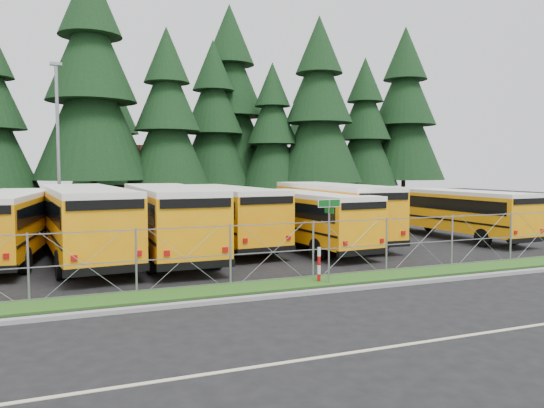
{
  "coord_description": "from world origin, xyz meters",
  "views": [
    {
      "loc": [
        -9.07,
        -17.38,
        3.86
      ],
      "look_at": [
        -0.55,
        4.0,
        2.25
      ],
      "focal_mm": 35.0,
      "sensor_mm": 36.0,
      "label": 1
    }
  ],
  "objects_px": {
    "bus_1": "(11,227)",
    "striped_bollard": "(319,265)",
    "bus_east": "(456,214)",
    "street_sign": "(329,223)",
    "bus_3": "(167,222)",
    "bus_2": "(84,225)",
    "bus_4": "(222,217)",
    "bus_6": "(329,213)",
    "bus_5": "(304,220)",
    "light_standard": "(58,140)"
  },
  "relations": [
    {
      "from": "bus_east",
      "to": "bus_6",
      "type": "bearing_deg",
      "value": 164.67
    },
    {
      "from": "bus_5",
      "to": "bus_east",
      "type": "height_order",
      "value": "bus_5"
    },
    {
      "from": "bus_4",
      "to": "bus_5",
      "type": "distance_m",
      "value": 3.98
    },
    {
      "from": "bus_4",
      "to": "striped_bollard",
      "type": "bearing_deg",
      "value": -89.47
    },
    {
      "from": "bus_5",
      "to": "bus_4",
      "type": "bearing_deg",
      "value": 144.54
    },
    {
      "from": "bus_2",
      "to": "bus_east",
      "type": "height_order",
      "value": "bus_2"
    },
    {
      "from": "bus_2",
      "to": "bus_3",
      "type": "distance_m",
      "value": 3.36
    },
    {
      "from": "bus_4",
      "to": "bus_6",
      "type": "relative_size",
      "value": 0.97
    },
    {
      "from": "bus_1",
      "to": "light_standard",
      "type": "distance_m",
      "value": 11.7
    },
    {
      "from": "bus_2",
      "to": "light_standard",
      "type": "xyz_separation_m",
      "value": [
        -0.93,
        12.14,
        3.98
      ]
    },
    {
      "from": "bus_1",
      "to": "striped_bollard",
      "type": "distance_m",
      "value": 13.03
    },
    {
      "from": "bus_east",
      "to": "street_sign",
      "type": "xyz_separation_m",
      "value": [
        -11.63,
        -7.41,
        0.73
      ]
    },
    {
      "from": "bus_2",
      "to": "bus_6",
      "type": "distance_m",
      "value": 12.13
    },
    {
      "from": "bus_1",
      "to": "bus_4",
      "type": "distance_m",
      "value": 9.19
    },
    {
      "from": "bus_2",
      "to": "light_standard",
      "type": "height_order",
      "value": "light_standard"
    },
    {
      "from": "bus_1",
      "to": "striped_bollard",
      "type": "xyz_separation_m",
      "value": [
        9.88,
        -8.46,
        -0.82
      ]
    },
    {
      "from": "bus_5",
      "to": "bus_east",
      "type": "distance_m",
      "value": 9.12
    },
    {
      "from": "bus_1",
      "to": "bus_2",
      "type": "bearing_deg",
      "value": -17.88
    },
    {
      "from": "street_sign",
      "to": "striped_bollard",
      "type": "xyz_separation_m",
      "value": [
        -0.2,
        0.32,
        -1.43
      ]
    },
    {
      "from": "bus_6",
      "to": "street_sign",
      "type": "bearing_deg",
      "value": -115.99
    },
    {
      "from": "bus_6",
      "to": "light_standard",
      "type": "height_order",
      "value": "light_standard"
    },
    {
      "from": "bus_1",
      "to": "bus_6",
      "type": "xyz_separation_m",
      "value": [
        14.83,
        0.16,
        0.07
      ]
    },
    {
      "from": "bus_6",
      "to": "bus_east",
      "type": "xyz_separation_m",
      "value": [
        6.87,
        -1.54,
        -0.18
      ]
    },
    {
      "from": "striped_bollard",
      "to": "light_standard",
      "type": "xyz_separation_m",
      "value": [
        -8.01,
        19.27,
        4.9
      ]
    },
    {
      "from": "bus_4",
      "to": "bus_6",
      "type": "xyz_separation_m",
      "value": [
        5.66,
        -0.32,
        0.04
      ]
    },
    {
      "from": "bus_4",
      "to": "bus_3",
      "type": "bearing_deg",
      "value": -150.27
    },
    {
      "from": "bus_6",
      "to": "street_sign",
      "type": "relative_size",
      "value": 4.05
    },
    {
      "from": "bus_1",
      "to": "bus_5",
      "type": "height_order",
      "value": "bus_1"
    },
    {
      "from": "bus_3",
      "to": "bus_6",
      "type": "height_order",
      "value": "bus_3"
    },
    {
      "from": "bus_3",
      "to": "striped_bollard",
      "type": "bearing_deg",
      "value": -61.4
    },
    {
      "from": "bus_1",
      "to": "bus_3",
      "type": "distance_m",
      "value": 6.34
    },
    {
      "from": "bus_6",
      "to": "street_sign",
      "type": "distance_m",
      "value": 10.14
    },
    {
      "from": "bus_1",
      "to": "striped_bollard",
      "type": "bearing_deg",
      "value": -32.93
    },
    {
      "from": "striped_bollard",
      "to": "light_standard",
      "type": "height_order",
      "value": "light_standard"
    },
    {
      "from": "bus_1",
      "to": "bus_3",
      "type": "bearing_deg",
      "value": -6.32
    },
    {
      "from": "bus_1",
      "to": "bus_3",
      "type": "xyz_separation_m",
      "value": [
        6.15,
        -1.53,
        0.1
      ]
    },
    {
      "from": "street_sign",
      "to": "light_standard",
      "type": "relative_size",
      "value": 0.28
    },
    {
      "from": "bus_4",
      "to": "striped_bollard",
      "type": "xyz_separation_m",
      "value": [
        0.71,
        -8.95,
        -0.85
      ]
    },
    {
      "from": "bus_6",
      "to": "striped_bollard",
      "type": "height_order",
      "value": "bus_6"
    },
    {
      "from": "striped_bollard",
      "to": "bus_east",
      "type": "bearing_deg",
      "value": 30.94
    },
    {
      "from": "street_sign",
      "to": "light_standard",
      "type": "height_order",
      "value": "light_standard"
    },
    {
      "from": "bus_1",
      "to": "street_sign",
      "type": "relative_size",
      "value": 3.85
    },
    {
      "from": "bus_1",
      "to": "striped_bollard",
      "type": "height_order",
      "value": "bus_1"
    },
    {
      "from": "bus_2",
      "to": "street_sign",
      "type": "xyz_separation_m",
      "value": [
        7.29,
        -7.45,
        0.51
      ]
    },
    {
      "from": "bus_3",
      "to": "bus_1",
      "type": "bearing_deg",
      "value": 166.33
    },
    {
      "from": "bus_6",
      "to": "bus_2",
      "type": "bearing_deg",
      "value": -170.92
    },
    {
      "from": "bus_5",
      "to": "light_standard",
      "type": "relative_size",
      "value": 1.01
    },
    {
      "from": "bus_6",
      "to": "street_sign",
      "type": "height_order",
      "value": "bus_6"
    },
    {
      "from": "bus_4",
      "to": "bus_east",
      "type": "xyz_separation_m",
      "value": [
        12.53,
        -1.86,
        -0.14
      ]
    },
    {
      "from": "bus_1",
      "to": "street_sign",
      "type": "xyz_separation_m",
      "value": [
        10.08,
        -8.78,
        0.62
      ]
    }
  ]
}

